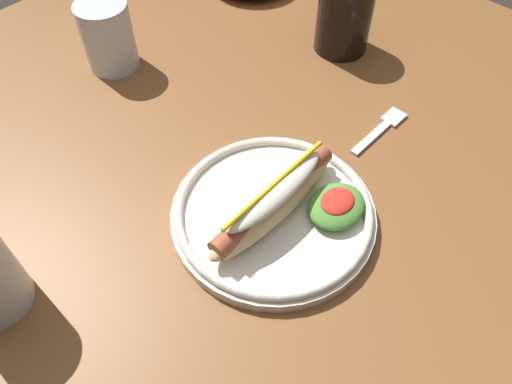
% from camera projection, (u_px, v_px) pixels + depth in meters
% --- Properties ---
extents(ground_plane, '(8.00, 8.00, 0.00)m').
position_uv_depth(ground_plane, '(222.00, 332.00, 1.31)').
color(ground_plane, '#2D2826').
extents(dining_table, '(1.27, 1.03, 0.74)m').
position_uv_depth(dining_table, '(200.00, 174.00, 0.80)').
color(dining_table, brown).
rests_on(dining_table, ground_plane).
extents(hot_dog_plate, '(0.26, 0.26, 0.08)m').
position_uv_depth(hot_dog_plate, '(277.00, 209.00, 0.61)').
color(hot_dog_plate, silver).
rests_on(hot_dog_plate, dining_table).
extents(fork, '(0.12, 0.03, 0.00)m').
position_uv_depth(fork, '(382.00, 128.00, 0.73)').
color(fork, silver).
rests_on(fork, dining_table).
extents(soda_cup, '(0.09, 0.09, 0.12)m').
position_uv_depth(soda_cup, '(344.00, 17.00, 0.81)').
color(soda_cup, black).
rests_on(soda_cup, dining_table).
extents(extra_cup, '(0.08, 0.08, 0.11)m').
position_uv_depth(extra_cup, '(108.00, 36.00, 0.79)').
color(extra_cup, silver).
rests_on(extra_cup, dining_table).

